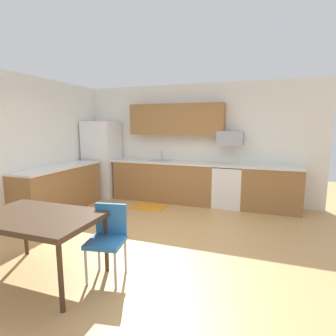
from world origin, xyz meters
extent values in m
plane|color=tan|center=(0.00, 0.00, 0.00)|extent=(12.00, 12.00, 0.00)
cube|color=white|center=(0.00, 2.65, 1.35)|extent=(5.80, 0.10, 2.70)
cube|color=white|center=(-2.65, 0.00, 1.35)|extent=(0.10, 5.80, 2.70)
cube|color=olive|center=(-0.56, 2.30, 0.45)|extent=(2.38, 0.60, 0.90)
cube|color=olive|center=(1.81, 2.30, 0.45)|extent=(1.17, 0.60, 0.90)
cube|color=olive|center=(-2.30, 0.80, 0.45)|extent=(0.60, 2.00, 0.90)
cube|color=silver|center=(0.00, 2.30, 0.92)|extent=(4.80, 0.64, 0.04)
cube|color=silver|center=(-2.30, 0.80, 0.92)|extent=(0.64, 2.00, 0.04)
cube|color=olive|center=(-0.30, 2.43, 1.90)|extent=(2.20, 0.34, 0.70)
cube|color=white|center=(-2.18, 2.22, 0.93)|extent=(0.76, 0.70, 1.86)
cube|color=white|center=(0.93, 2.30, 0.44)|extent=(0.60, 0.60, 0.88)
cube|color=black|center=(0.93, 2.30, 0.90)|extent=(0.60, 0.60, 0.03)
cube|color=#9EA0A5|center=(0.93, 2.40, 1.49)|extent=(0.54, 0.36, 0.32)
cube|color=#A5A8AD|center=(-0.69, 2.30, 0.88)|extent=(0.48, 0.40, 0.14)
cylinder|color=#B2B5BA|center=(-0.69, 2.48, 1.04)|extent=(0.02, 0.02, 0.24)
cube|color=#422D1E|center=(-0.77, -1.27, 0.73)|extent=(1.40, 0.90, 0.06)
cylinder|color=#422D1E|center=(-0.13, -1.66, 0.35)|extent=(0.05, 0.05, 0.70)
cylinder|color=#422D1E|center=(-1.41, -0.88, 0.35)|extent=(0.05, 0.05, 0.70)
cylinder|color=#422D1E|center=(-0.13, -0.88, 0.35)|extent=(0.05, 0.05, 0.70)
cube|color=#2D72B7|center=(-0.04, -1.03, 0.45)|extent=(0.46, 0.46, 0.05)
cube|color=#2D72B7|center=(-0.07, -0.85, 0.65)|extent=(0.38, 0.10, 0.40)
cylinder|color=#B2B2B7|center=(-0.18, -1.23, 0.21)|extent=(0.03, 0.03, 0.42)
cylinder|color=#B2B2B7|center=(0.16, -1.17, 0.21)|extent=(0.03, 0.03, 0.42)
cylinder|color=#B2B2B7|center=(-0.23, -0.89, 0.21)|extent=(0.03, 0.03, 0.42)
cylinder|color=#B2B2B7|center=(0.10, -0.84, 0.21)|extent=(0.03, 0.03, 0.42)
cube|color=orange|center=(-0.67, 1.65, 0.01)|extent=(0.70, 0.50, 0.01)
camera|label=1|loc=(1.58, -3.50, 1.76)|focal=28.53mm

